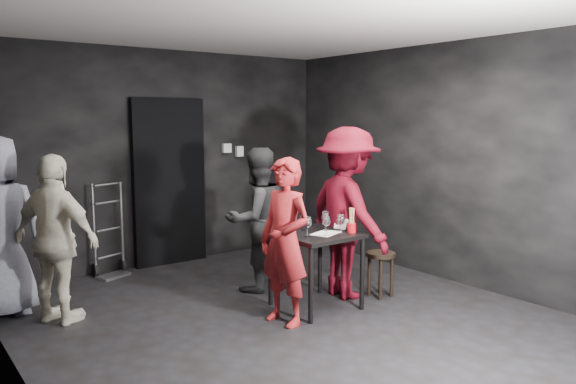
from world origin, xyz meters
TOP-DOWN VIEW (x-y plane):
  - floor at (0.00, 0.00)m, footprint 4.50×5.00m
  - ceiling at (0.00, 0.00)m, footprint 4.50×5.00m
  - wall_back at (0.00, 2.50)m, footprint 4.50×0.04m
  - wall_front at (0.00, -2.50)m, footprint 4.50×0.04m
  - wall_left at (-2.25, 0.00)m, footprint 0.04×5.00m
  - wall_right at (2.25, 0.00)m, footprint 0.04×5.00m
  - doorway at (0.00, 2.44)m, footprint 0.95×0.10m
  - wallbox_upper at (0.85, 2.45)m, footprint 0.12×0.06m
  - wallbox_lower at (1.05, 2.45)m, footprint 0.10×0.06m
  - hand_truck at (-0.83, 2.33)m, footprint 0.37×0.32m
  - tasting_table at (0.42, 0.02)m, footprint 0.72×0.72m
  - stool at (1.17, -0.13)m, footprint 0.30×0.30m
  - server_red at (-0.07, -0.14)m, footprint 0.46×0.61m
  - woman_black at (0.28, 0.85)m, footprint 0.78×0.43m
  - man_maroon at (0.91, 0.11)m, footprint 0.75×1.40m
  - bystander_cream at (-1.72, 1.09)m, footprint 0.87×1.03m
  - tasting_mat at (0.47, -0.07)m, footprint 0.34×0.28m
  - wine_glass_a at (0.23, -0.09)m, footprint 0.10×0.10m
  - wine_glass_b at (0.23, 0.13)m, footprint 0.09×0.09m
  - wine_glass_c at (0.40, 0.19)m, footprint 0.10×0.10m
  - wine_glass_d at (0.41, -0.15)m, footprint 0.09×0.09m
  - wine_glass_e at (0.55, -0.19)m, footprint 0.10×0.10m
  - wine_glass_f at (0.55, 0.04)m, footprint 0.10×0.10m
  - wine_bottle at (0.13, 0.08)m, footprint 0.08×0.08m
  - breadstick_cup at (0.70, -0.18)m, footprint 0.08×0.08m
  - reserved_card at (0.73, 0.01)m, footprint 0.12×0.16m

SIDE VIEW (x-z plane):
  - floor at x=0.00m, z-range -0.01..0.01m
  - hand_truck at x=-0.83m, z-range -0.35..0.76m
  - stool at x=1.17m, z-range 0.13..0.60m
  - tasting_table at x=0.42m, z-range 0.28..1.03m
  - tasting_mat at x=0.47m, z-range 0.75..0.75m
  - server_red at x=-0.07m, z-range 0.00..1.53m
  - woman_black at x=0.28m, z-range 0.00..1.59m
  - bystander_cream at x=-1.72m, z-range 0.00..1.60m
  - reserved_card at x=0.73m, z-range 0.75..0.86m
  - wine_glass_b at x=0.23m, z-range 0.75..0.94m
  - wine_glass_c at x=0.40m, z-range 0.75..0.95m
  - wine_glass_d at x=0.41m, z-range 0.75..0.96m
  - wine_glass_f at x=0.55m, z-range 0.75..0.96m
  - wine_glass_e at x=0.55m, z-range 0.75..0.96m
  - wine_glass_a at x=0.23m, z-range 0.75..0.97m
  - breadstick_cup at x=0.70m, z-range 0.74..1.00m
  - wine_bottle at x=0.13m, z-range 0.71..1.04m
  - man_maroon at x=0.91m, z-range 0.00..2.08m
  - doorway at x=0.00m, z-range 0.00..2.10m
  - wall_back at x=0.00m, z-range 0.00..2.70m
  - wall_front at x=0.00m, z-range 0.00..2.70m
  - wall_left at x=-2.25m, z-range 0.00..2.70m
  - wall_right at x=2.25m, z-range 0.00..2.70m
  - wallbox_lower at x=1.05m, z-range 1.33..1.47m
  - wallbox_upper at x=0.85m, z-range 1.39..1.51m
  - ceiling at x=0.00m, z-range 2.69..2.71m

